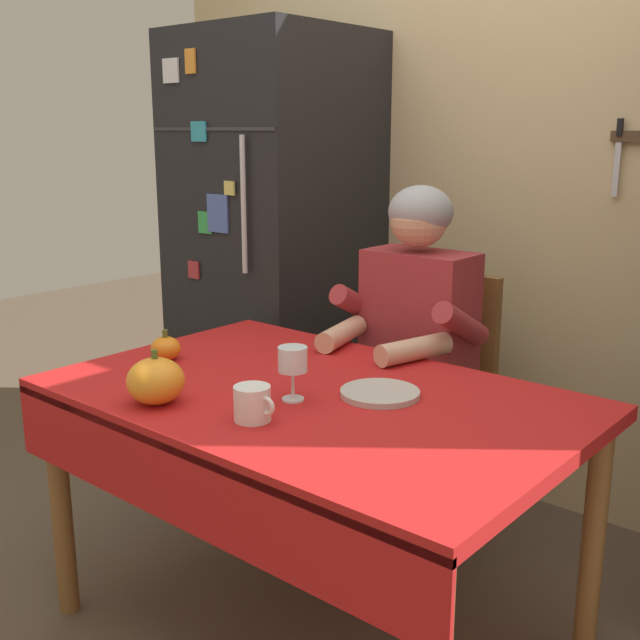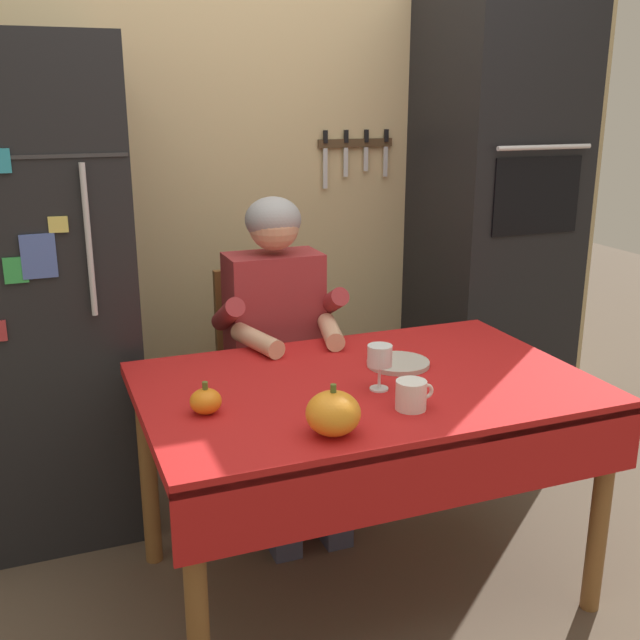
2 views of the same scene
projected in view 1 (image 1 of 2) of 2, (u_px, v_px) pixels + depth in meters
back_wall_assembly at (546, 163)px, 2.81m from camera, size 3.70×0.13×2.60m
refrigerator at (275, 256)px, 3.24m from camera, size 0.68×0.71×1.80m
dining_table at (307, 423)px, 2.05m from camera, size 1.40×0.90×0.74m
chair_behind_person at (435, 392)px, 2.73m from camera, size 0.40×0.40×0.93m
seated_person at (407, 342)px, 2.54m from camera, size 0.47×0.55×1.25m
coffee_mug at (253, 403)px, 1.83m from camera, size 0.12×0.09×0.09m
wine_glass at (293, 362)px, 1.96m from camera, size 0.08×0.08×0.14m
pumpkin_large at (166, 348)px, 2.32m from camera, size 0.09×0.09×0.09m
pumpkin_medium at (156, 381)px, 1.95m from camera, size 0.15×0.15×0.14m
serving_tray at (380, 393)px, 2.01m from camera, size 0.21×0.21×0.02m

